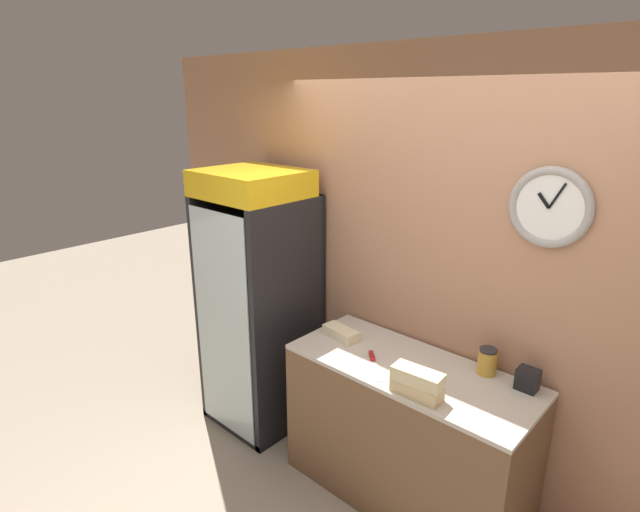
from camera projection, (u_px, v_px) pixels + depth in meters
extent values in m
cube|color=#AD7A5B|center=(447.00, 279.00, 2.99)|extent=(5.20, 0.06, 2.70)
torus|color=gray|center=(550.00, 208.00, 2.45)|extent=(0.41, 0.04, 0.41)
cylinder|color=white|center=(550.00, 208.00, 2.45)|extent=(0.34, 0.01, 0.34)
cube|color=black|center=(544.00, 201.00, 2.45)|extent=(0.07, 0.01, 0.08)
cube|color=black|center=(557.00, 196.00, 2.41)|extent=(0.07, 0.01, 0.13)
cube|color=brown|center=(406.00, 434.00, 3.02)|extent=(1.45, 0.61, 0.88)
cube|color=#BCB2A3|center=(410.00, 369.00, 2.88)|extent=(1.45, 0.61, 0.02)
cube|color=black|center=(291.00, 299.00, 3.91)|extent=(0.68, 0.04, 1.75)
cube|color=black|center=(234.00, 301.00, 3.89)|extent=(0.05, 0.68, 1.75)
cube|color=black|center=(290.00, 325.00, 3.49)|extent=(0.05, 0.68, 1.75)
cube|color=black|center=(264.00, 410.00, 3.95)|extent=(0.68, 0.68, 0.05)
cube|color=white|center=(289.00, 301.00, 3.89)|extent=(0.58, 0.02, 1.65)
cube|color=silver|center=(222.00, 328.00, 3.44)|extent=(0.58, 0.01, 1.65)
cube|color=gold|center=(251.00, 183.00, 3.36)|extent=(0.68, 0.61, 0.18)
cube|color=silver|center=(260.00, 359.00, 3.79)|extent=(0.56, 0.56, 0.01)
cube|color=silver|center=(258.00, 312.00, 3.67)|extent=(0.56, 0.56, 0.01)
cube|color=silver|center=(256.00, 261.00, 3.55)|extent=(0.56, 0.56, 0.01)
cylinder|color=#B2231E|center=(215.00, 350.00, 3.75)|extent=(0.06, 0.06, 0.15)
cylinder|color=#B2231E|center=(214.00, 337.00, 3.71)|extent=(0.02, 0.02, 0.07)
cylinder|color=gold|center=(213.00, 255.00, 3.47)|extent=(0.06, 0.06, 0.12)
cylinder|color=gold|center=(212.00, 244.00, 3.45)|extent=(0.03, 0.03, 0.05)
cylinder|color=#B2BCCC|center=(240.00, 317.00, 3.42)|extent=(0.06, 0.06, 0.12)
cylinder|color=#B2BCCC|center=(240.00, 306.00, 3.39)|extent=(0.03, 0.03, 0.05)
cylinder|color=#B2BCCC|center=(224.00, 309.00, 3.54)|extent=(0.07, 0.07, 0.13)
cylinder|color=#B2BCCC|center=(224.00, 297.00, 3.51)|extent=(0.03, 0.03, 0.06)
cylinder|color=navy|center=(250.00, 321.00, 3.35)|extent=(0.06, 0.06, 0.13)
cylinder|color=navy|center=(249.00, 308.00, 3.32)|extent=(0.03, 0.03, 0.06)
cylinder|color=#5B2D19|center=(240.00, 262.00, 3.29)|extent=(0.08, 0.08, 0.14)
cylinder|color=#5B2D19|center=(239.00, 248.00, 3.26)|extent=(0.03, 0.03, 0.06)
cylinder|color=#B2BCCC|center=(227.00, 357.00, 3.67)|extent=(0.08, 0.08, 0.14)
cylinder|color=#B2BCCC|center=(226.00, 345.00, 3.64)|extent=(0.03, 0.03, 0.06)
cube|color=tan|center=(417.00, 389.00, 2.59)|extent=(0.27, 0.12, 0.08)
cube|color=beige|center=(418.00, 377.00, 2.57)|extent=(0.28, 0.13, 0.08)
cube|color=beige|center=(341.00, 333.00, 3.22)|extent=(0.26, 0.14, 0.06)
cube|color=silver|center=(376.00, 371.00, 2.83)|extent=(0.18, 0.18, 0.00)
cube|color=maroon|center=(372.00, 356.00, 2.97)|extent=(0.09, 0.09, 0.02)
cylinder|color=gold|center=(487.00, 362.00, 2.79)|extent=(0.11, 0.11, 0.14)
cylinder|color=#262628|center=(489.00, 350.00, 2.77)|extent=(0.10, 0.10, 0.01)
cube|color=black|center=(528.00, 379.00, 2.64)|extent=(0.11, 0.09, 0.12)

